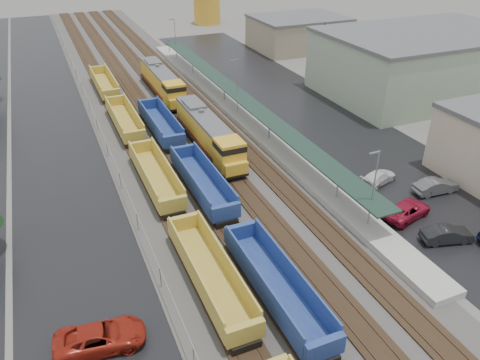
{
  "coord_description": "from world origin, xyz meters",
  "views": [
    {
      "loc": [
        -14.6,
        -7.13,
        24.91
      ],
      "look_at": [
        1.19,
        29.7,
        2.0
      ],
      "focal_mm": 35.0,
      "sensor_mm": 36.0,
      "label": 1
    }
  ],
  "objects_px": {
    "well_string_yellow": "(178,217)",
    "parked_car_east_a": "(447,235)",
    "parked_car_east_e": "(436,186)",
    "well_string_blue": "(276,285)",
    "locomotive_lead": "(209,133)",
    "parked_car_east_c": "(378,177)",
    "parked_car_east_b": "(407,210)",
    "locomotive_trail": "(163,82)",
    "storage_tank": "(207,10)",
    "parked_car_west_c": "(100,337)"
  },
  "relations": [
    {
      "from": "parked_car_east_b",
      "to": "storage_tank",
      "type": "bearing_deg",
      "value": -22.37
    },
    {
      "from": "parked_car_east_b",
      "to": "parked_car_east_e",
      "type": "xyz_separation_m",
      "value": [
        5.65,
        2.32,
        0.04
      ]
    },
    {
      "from": "well_string_yellow",
      "to": "parked_car_east_e",
      "type": "relative_size",
      "value": 20.46
    },
    {
      "from": "parked_car_east_b",
      "to": "parked_car_east_c",
      "type": "relative_size",
      "value": 1.12
    },
    {
      "from": "locomotive_trail",
      "to": "well_string_yellow",
      "type": "bearing_deg",
      "value": -102.88
    },
    {
      "from": "parked_car_east_a",
      "to": "parked_car_east_e",
      "type": "distance_m",
      "value": 8.42
    },
    {
      "from": "locomotive_trail",
      "to": "storage_tank",
      "type": "height_order",
      "value": "storage_tank"
    },
    {
      "from": "parked_car_east_a",
      "to": "locomotive_lead",
      "type": "bearing_deg",
      "value": 42.12
    },
    {
      "from": "well_string_yellow",
      "to": "parked_car_east_c",
      "type": "distance_m",
      "value": 21.76
    },
    {
      "from": "well_string_yellow",
      "to": "parked_car_east_e",
      "type": "xyz_separation_m",
      "value": [
        25.83,
        -4.32,
        -0.42
      ]
    },
    {
      "from": "well_string_yellow",
      "to": "parked_car_east_c",
      "type": "bearing_deg",
      "value": -1.03
    },
    {
      "from": "well_string_yellow",
      "to": "parked_car_east_b",
      "type": "distance_m",
      "value": 21.25
    },
    {
      "from": "locomotive_trail",
      "to": "well_string_yellow",
      "type": "distance_m",
      "value": 35.91
    },
    {
      "from": "well_string_blue",
      "to": "parked_car_east_a",
      "type": "height_order",
      "value": "well_string_blue"
    },
    {
      "from": "locomotive_lead",
      "to": "well_string_yellow",
      "type": "distance_m",
      "value": 16.15
    },
    {
      "from": "parked_car_east_a",
      "to": "parked_car_east_c",
      "type": "relative_size",
      "value": 0.96
    },
    {
      "from": "storage_tank",
      "to": "parked_car_west_c",
      "type": "distance_m",
      "value": 104.19
    },
    {
      "from": "well_string_blue",
      "to": "storage_tank",
      "type": "bearing_deg",
      "value": 73.13
    },
    {
      "from": "locomotive_lead",
      "to": "parked_car_east_a",
      "type": "distance_m",
      "value": 28.17
    },
    {
      "from": "locomotive_lead",
      "to": "storage_tank",
      "type": "bearing_deg",
      "value": 70.44
    },
    {
      "from": "well_string_blue",
      "to": "parked_car_east_c",
      "type": "xyz_separation_m",
      "value": [
        17.75,
        10.96,
        -0.54
      ]
    },
    {
      "from": "well_string_yellow",
      "to": "parked_car_east_a",
      "type": "bearing_deg",
      "value": -28.02
    },
    {
      "from": "locomotive_lead",
      "to": "parked_car_east_e",
      "type": "distance_m",
      "value": 25.6
    },
    {
      "from": "parked_car_east_e",
      "to": "parked_car_west_c",
      "type": "bearing_deg",
      "value": 105.17
    },
    {
      "from": "well_string_yellow",
      "to": "parked_car_east_e",
      "type": "bearing_deg",
      "value": -9.5
    },
    {
      "from": "well_string_blue",
      "to": "parked_car_east_e",
      "type": "relative_size",
      "value": 16.94
    },
    {
      "from": "storage_tank",
      "to": "parked_car_east_b",
      "type": "xyz_separation_m",
      "value": [
        -12.91,
        -91.26,
        -2.62
      ]
    },
    {
      "from": "parked_car_east_b",
      "to": "locomotive_lead",
      "type": "bearing_deg",
      "value": 16.24
    },
    {
      "from": "locomotive_trail",
      "to": "parked_car_east_c",
      "type": "xyz_separation_m",
      "value": [
        13.75,
        -35.38,
        -1.58
      ]
    },
    {
      "from": "locomotive_trail",
      "to": "parked_car_east_e",
      "type": "distance_m",
      "value": 43.19
    },
    {
      "from": "locomotive_trail",
      "to": "well_string_yellow",
      "type": "relative_size",
      "value": 0.19
    },
    {
      "from": "parked_car_east_a",
      "to": "parked_car_east_e",
      "type": "height_order",
      "value": "parked_car_east_e"
    },
    {
      "from": "locomotive_lead",
      "to": "locomotive_trail",
      "type": "bearing_deg",
      "value": 90.0
    },
    {
      "from": "parked_car_east_b",
      "to": "locomotive_trail",
      "type": "bearing_deg",
      "value": 1.99
    },
    {
      "from": "parked_car_west_c",
      "to": "parked_car_east_e",
      "type": "bearing_deg",
      "value": -72.7
    },
    {
      "from": "storage_tank",
      "to": "locomotive_lead",
      "type": "bearing_deg",
      "value": -109.56
    },
    {
      "from": "locomotive_lead",
      "to": "well_string_yellow",
      "type": "relative_size",
      "value": 0.19
    },
    {
      "from": "well_string_blue",
      "to": "storage_tank",
      "type": "xyz_separation_m",
      "value": [
        29.09,
        95.97,
        2.13
      ]
    },
    {
      "from": "parked_car_east_e",
      "to": "well_string_yellow",
      "type": "bearing_deg",
      "value": 84.95
    },
    {
      "from": "locomotive_lead",
      "to": "parked_car_east_b",
      "type": "bearing_deg",
      "value": -59.44
    },
    {
      "from": "locomotive_lead",
      "to": "parked_car_east_b",
      "type": "height_order",
      "value": "locomotive_lead"
    },
    {
      "from": "locomotive_lead",
      "to": "locomotive_trail",
      "type": "relative_size",
      "value": 1.0
    },
    {
      "from": "parked_car_east_b",
      "to": "parked_car_east_e",
      "type": "bearing_deg",
      "value": -82.0
    },
    {
      "from": "parked_car_east_b",
      "to": "well_string_blue",
      "type": "bearing_deg",
      "value": 91.89
    },
    {
      "from": "locomotive_trail",
      "to": "well_string_blue",
      "type": "distance_m",
      "value": 46.52
    },
    {
      "from": "locomotive_trail",
      "to": "parked_car_east_a",
      "type": "relative_size",
      "value": 4.12
    },
    {
      "from": "locomotive_trail",
      "to": "parked_car_east_e",
      "type": "xyz_separation_m",
      "value": [
        17.83,
        -39.31,
        -1.48
      ]
    },
    {
      "from": "parked_car_east_e",
      "to": "storage_tank",
      "type": "bearing_deg",
      "value": -0.22
    },
    {
      "from": "parked_car_east_c",
      "to": "locomotive_trail",
      "type": "bearing_deg",
      "value": 3.64
    },
    {
      "from": "parked_car_east_a",
      "to": "parked_car_east_e",
      "type": "bearing_deg",
      "value": -21.72
    }
  ]
}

